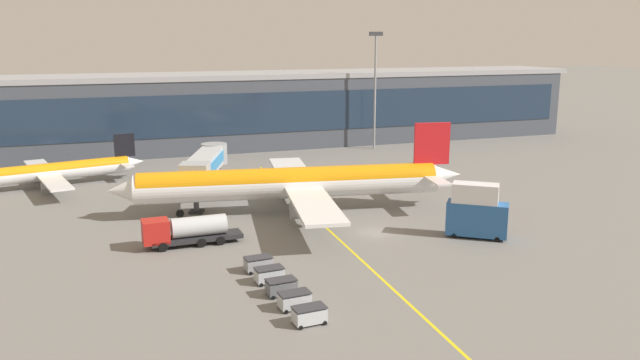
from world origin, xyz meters
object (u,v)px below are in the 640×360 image
Objects in this scene: catering_lift at (476,211)px; commuter_jet_far at (41,173)px; baggage_cart_3 at (269,274)px; baggage_cart_1 at (295,300)px; main_airliner at (292,183)px; fuel_tanker at (186,230)px; baggage_cart_4 at (258,264)px; baggage_cart_0 at (309,315)px; baggage_cart_2 at (281,286)px.

commuter_jet_far reaches higher than catering_lift.
commuter_jet_far reaches higher than baggage_cart_3.
baggage_cart_3 is (-25.91, -5.34, -2.28)m from catering_lift.
main_airliner is at bearing 73.08° from baggage_cart_1.
baggage_cart_1 is at bearing -72.50° from fuel_tanker.
baggage_cart_4 is at bearing 94.25° from baggage_cart_3.
commuter_jet_far is at bearing 111.94° from baggage_cart_0.
baggage_cart_2 and baggage_cart_3 have the same top height.
baggage_cart_1 is (-25.44, -11.72, -2.28)m from catering_lift.
catering_lift is at bearing -14.41° from fuel_tanker.
main_airliner reaches higher than baggage_cart_1.
baggage_cart_2 is (-0.47, 6.38, 0.00)m from baggage_cart_0.
baggage_cart_0 is 62.50m from commuter_jet_far.
baggage_cart_4 is 0.09× the size of commuter_jet_far.
baggage_cart_2 is 6.40m from baggage_cart_4.
baggage_cart_2 is 56.44m from commuter_jet_far.
catering_lift is at bearing 30.62° from baggage_cart_0.
baggage_cart_0 is (-25.20, -14.92, -2.28)m from catering_lift.
baggage_cart_0 is 1.00× the size of baggage_cart_3.
main_airliner is 41.05m from commuter_jet_far.
main_airliner is 16.78× the size of baggage_cart_3.
commuter_jet_far is (-16.83, 34.89, 0.67)m from fuel_tanker.
baggage_cart_3 is 53.43m from commuter_jet_far.
commuter_jet_far reaches higher than fuel_tanker.
baggage_cart_0 is 6.40m from baggage_cart_2.
baggage_cart_3 is at bearing -112.34° from main_airliner.
main_airliner is at bearing 67.66° from baggage_cart_3.
fuel_tanker is 0.35× the size of commuter_jet_far.
commuter_jet_far is at bearing 141.10° from main_airliner.
baggage_cart_4 is at bearing 94.25° from baggage_cart_2.
baggage_cart_1 is 1.00× the size of baggage_cart_2.
catering_lift is 0.22× the size of commuter_jet_far.
baggage_cart_3 and baggage_cart_4 have the same top height.
fuel_tanker is at bearing 109.88° from baggage_cart_2.
fuel_tanker is at bearing 113.24° from baggage_cart_3.
commuter_jet_far is (-22.39, 45.19, 1.63)m from baggage_cart_4.
baggage_cart_1 is 1.00× the size of baggage_cart_4.
baggage_cart_1 is at bearing -85.75° from baggage_cart_3.
main_airliner is 30.48m from baggage_cart_1.
main_airliner reaches higher than fuel_tanker.
main_airliner is 21.87m from baggage_cart_4.
fuel_tanker is at bearing 165.59° from catering_lift.
baggage_cart_4 is 50.46m from commuter_jet_far.
baggage_cart_0 is 0.09× the size of commuter_jet_far.
commuter_jet_far is at bearing 116.36° from baggage_cart_4.
catering_lift is at bearing 18.38° from baggage_cart_2.
commuter_jet_far reaches higher than baggage_cart_4.
catering_lift is 27.15m from baggage_cart_2.
baggage_cart_1 is 6.40m from baggage_cart_3.
baggage_cart_2 is (6.03, -16.68, -0.96)m from fuel_tanker.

